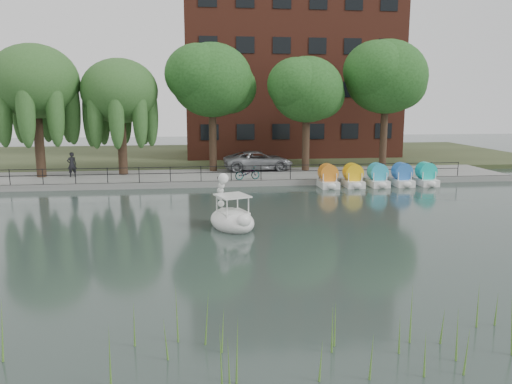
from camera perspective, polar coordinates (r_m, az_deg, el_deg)
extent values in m
plane|color=#3B4843|center=(20.45, 0.01, -5.65)|extent=(120.00, 120.00, 0.00)
cube|color=gray|center=(35.99, -3.17, 1.71)|extent=(40.00, 6.00, 0.40)
cube|color=gray|center=(33.09, -2.81, 0.94)|extent=(40.00, 0.25, 0.40)
cube|color=#47512D|center=(49.85, -4.31, 4.13)|extent=(60.00, 22.00, 0.36)
cylinder|color=black|center=(33.11, -2.86, 2.96)|extent=(32.00, 0.04, 0.04)
cylinder|color=black|center=(33.17, -2.85, 2.27)|extent=(32.00, 0.04, 0.04)
cylinder|color=black|center=(33.18, -2.85, 2.19)|extent=(0.05, 0.05, 1.00)
cube|color=#4C1E16|center=(50.52, 3.76, 14.65)|extent=(20.00, 10.00, 18.00)
cylinder|color=#473323|center=(37.64, -23.50, 4.77)|extent=(0.60, 0.60, 4.20)
ellipsoid|color=#3E6E32|center=(37.52, -24.00, 11.48)|extent=(5.88, 5.88, 5.00)
cylinder|color=#473323|center=(36.99, -15.03, 4.89)|extent=(0.60, 0.60, 3.80)
ellipsoid|color=#3E6E32|center=(36.84, -15.33, 11.07)|extent=(5.32, 5.32, 4.52)
cylinder|color=#473323|center=(37.64, -4.95, 5.83)|extent=(0.60, 0.60, 4.50)
ellipsoid|color=#33762D|center=(37.54, -5.06, 12.62)|extent=(6.00, 6.00, 5.10)
cylinder|color=#473323|center=(38.08, 5.71, 5.53)|extent=(0.60, 0.60, 4.05)
ellipsoid|color=#33762D|center=(37.95, 5.83, 11.57)|extent=(5.40, 5.40, 4.59)
cylinder|color=#473323|center=(40.93, 14.37, 6.08)|extent=(0.60, 0.60, 4.72)
ellipsoid|color=#33762D|center=(40.86, 14.67, 12.62)|extent=(6.30, 6.30, 5.36)
imported|color=gray|center=(37.94, 0.27, 3.76)|extent=(3.17, 6.19, 1.67)
imported|color=gray|center=(33.50, -0.99, 2.28)|extent=(0.97, 1.81, 1.00)
imported|color=black|center=(36.89, -20.31, 3.16)|extent=(0.85, 0.75, 1.98)
ellipsoid|color=white|center=(22.50, -2.75, -3.34)|extent=(2.62, 3.23, 0.62)
cube|color=white|center=(22.34, -2.65, -2.62)|extent=(1.50, 1.56, 0.31)
cube|color=white|center=(22.20, -2.72, -0.43)|extent=(1.70, 1.76, 0.06)
ellipsoid|color=white|center=(21.39, -1.43, -3.34)|extent=(0.79, 0.70, 0.58)
sphere|color=white|center=(22.98, -3.76, 1.56)|extent=(0.50, 0.50, 0.50)
cone|color=black|center=(23.29, -4.08, 1.60)|extent=(0.29, 0.32, 0.21)
cylinder|color=yellow|center=(23.15, -3.94, 1.57)|extent=(0.29, 0.19, 0.27)
cube|color=white|center=(33.18, 8.24, 0.90)|extent=(1.15, 1.70, 0.44)
cylinder|color=orange|center=(33.16, 8.23, 2.18)|extent=(0.90, 1.20, 0.90)
cube|color=white|center=(33.67, 11.03, 0.96)|extent=(1.15, 1.70, 0.44)
cylinder|color=yellow|center=(33.65, 11.02, 2.21)|extent=(0.90, 1.20, 0.90)
cube|color=white|center=(34.23, 13.74, 1.01)|extent=(1.15, 1.70, 0.44)
cylinder|color=#2CADD3|center=(34.22, 13.73, 2.24)|extent=(0.90, 1.20, 0.90)
cube|color=white|center=(34.87, 16.35, 1.05)|extent=(1.15, 1.70, 0.44)
cylinder|color=blue|center=(34.86, 16.35, 2.26)|extent=(0.90, 1.20, 0.90)
cube|color=white|center=(35.58, 18.86, 1.09)|extent=(1.15, 1.70, 0.44)
cylinder|color=#14C5B5|center=(35.57, 18.86, 2.28)|extent=(0.90, 1.20, 0.90)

